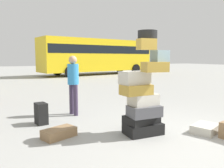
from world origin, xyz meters
TOP-DOWN VIEW (x-y plane):
  - ground_plane at (0.00, 0.00)m, footprint 80.00×80.00m
  - suitcase_tower at (-0.39, 0.48)m, footprint 0.94×0.70m
  - suitcase_black_behind_tower at (-2.11, 2.18)m, footprint 0.28×0.37m
  - suitcase_cream_foreground_near at (0.85, -0.02)m, footprint 0.71×0.62m
  - suitcase_brown_white_trunk at (-1.96, 1.07)m, footprint 0.72×0.55m
  - person_tourist_with_camera at (-1.15, 2.69)m, footprint 0.30×0.33m
  - parked_bus at (5.40, 16.08)m, footprint 11.01×4.29m

SIDE VIEW (x-z plane):
  - ground_plane at x=0.00m, z-range 0.00..0.00m
  - suitcase_cream_foreground_near at x=0.85m, z-range 0.00..0.17m
  - suitcase_brown_white_trunk at x=-1.96m, z-range 0.00..0.18m
  - suitcase_black_behind_tower at x=-2.11m, z-range 0.00..0.50m
  - suitcase_tower at x=-0.39m, z-range -0.25..1.85m
  - person_tourist_with_camera at x=-1.15m, z-range 0.16..1.78m
  - parked_bus at x=5.40m, z-range 0.26..3.41m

